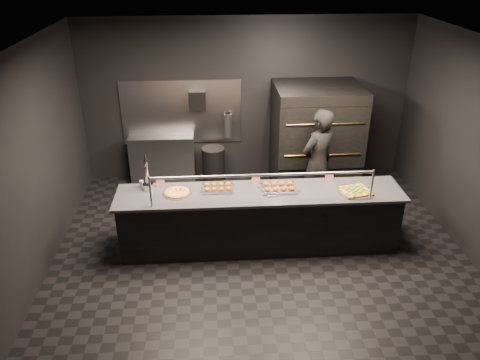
{
  "coord_description": "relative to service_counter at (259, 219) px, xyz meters",
  "views": [
    {
      "loc": [
        -0.68,
        -5.82,
        4.09
      ],
      "look_at": [
        -0.27,
        0.2,
        1.02
      ],
      "focal_mm": 35.0,
      "sensor_mm": 36.0,
      "label": 1
    }
  ],
  "objects": [
    {
      "name": "room",
      "position": [
        -0.02,
        0.05,
        1.03
      ],
      "size": [
        6.04,
        6.0,
        3.0
      ],
      "color": "black",
      "rests_on": "ground"
    },
    {
      "name": "service_counter",
      "position": [
        0.0,
        0.0,
        0.0
      ],
      "size": [
        4.1,
        0.78,
        1.37
      ],
      "color": "black",
      "rests_on": "ground"
    },
    {
      "name": "pizza_oven",
      "position": [
        1.2,
        1.9,
        0.5
      ],
      "size": [
        1.5,
        1.23,
        1.91
      ],
      "color": "black",
      "rests_on": "ground"
    },
    {
      "name": "prep_shelf",
      "position": [
        -1.6,
        2.32,
        -0.01
      ],
      "size": [
        1.2,
        0.35,
        0.9
      ],
      "primitive_type": "cube",
      "color": "#99999E",
      "rests_on": "ground"
    },
    {
      "name": "towel_dispenser",
      "position": [
        -0.9,
        2.39,
        1.09
      ],
      "size": [
        0.3,
        0.2,
        0.35
      ],
      "primitive_type": "cube",
      "color": "black",
      "rests_on": "room"
    },
    {
      "name": "fire_extinguisher",
      "position": [
        -0.35,
        2.4,
        0.6
      ],
      "size": [
        0.14,
        0.14,
        0.51
      ],
      "color": "#B2B2B7",
      "rests_on": "room"
    },
    {
      "name": "beer_tap",
      "position": [
        -1.6,
        0.2,
        0.62
      ],
      "size": [
        0.15,
        0.22,
        0.59
      ],
      "color": "silver",
      "rests_on": "service_counter"
    },
    {
      "name": "round_pizza",
      "position": [
        -1.18,
        0.04,
        0.47
      ],
      "size": [
        0.42,
        0.42,
        0.03
      ],
      "color": "silver",
      "rests_on": "service_counter"
    },
    {
      "name": "slider_tray_a",
      "position": [
        -0.6,
        0.13,
        0.48
      ],
      "size": [
        0.51,
        0.42,
        0.07
      ],
      "color": "silver",
      "rests_on": "service_counter"
    },
    {
      "name": "slider_tray_b",
      "position": [
        0.28,
        0.08,
        0.49
      ],
      "size": [
        0.6,
        0.51,
        0.08
      ],
      "color": "silver",
      "rests_on": "service_counter"
    },
    {
      "name": "square_pizza",
      "position": [
        1.35,
        -0.09,
        0.47
      ],
      "size": [
        0.5,
        0.5,
        0.05
      ],
      "color": "silver",
      "rests_on": "service_counter"
    },
    {
      "name": "condiment_jar",
      "position": [
        -1.67,
        0.28,
        0.5
      ],
      "size": [
        0.15,
        0.06,
        0.1
      ],
      "color": "silver",
      "rests_on": "service_counter"
    },
    {
      "name": "tent_cards",
      "position": [
        -0.13,
        0.28,
        0.53
      ],
      "size": [
        2.61,
        0.04,
        0.15
      ],
      "color": "white",
      "rests_on": "service_counter"
    },
    {
      "name": "trash_bin",
      "position": [
        -0.64,
        2.16,
        -0.11
      ],
      "size": [
        0.42,
        0.42,
        0.7
      ],
      "primitive_type": "cylinder",
      "color": "black",
      "rests_on": "ground"
    },
    {
      "name": "worker",
      "position": [
        1.04,
        0.97,
        0.44
      ],
      "size": [
        0.79,
        0.72,
        1.81
      ],
      "primitive_type": "imported",
      "rotation": [
        0.0,
        0.0,
        3.7
      ],
      "color": "black",
      "rests_on": "ground"
    }
  ]
}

